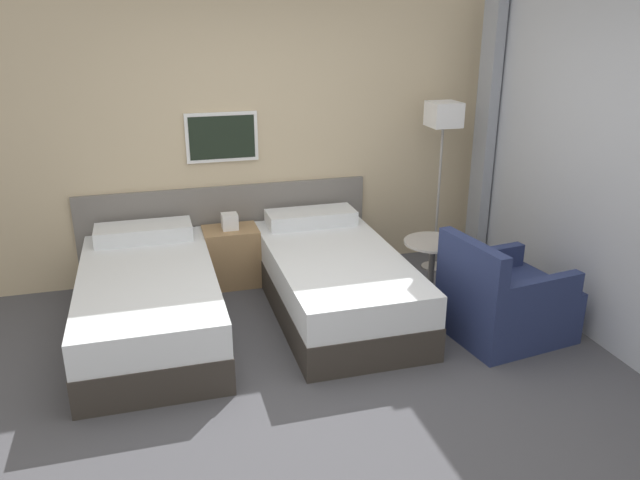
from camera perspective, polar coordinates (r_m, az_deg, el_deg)
The scene contains 9 objects.
ground_plane at distance 4.32m, azimuth 1.26°, elevation -13.01°, with size 16.00×16.00×0.00m, color #47474C.
wall_headboard at distance 5.78m, azimuth -5.13°, elevation 9.50°, with size 10.00×0.10×2.70m.
wall_window at distance 4.75m, azimuth 27.17°, elevation 5.47°, with size 0.21×4.60×2.70m.
bed_near_door at distance 4.99m, azimuth -15.34°, elevation -5.45°, with size 1.01×2.01×0.64m.
bed_near_window at distance 5.19m, azimuth 1.32°, elevation -3.69°, with size 1.01×2.01×0.64m.
nightstand at distance 5.73m, azimuth -8.09°, elevation -1.41°, with size 0.49×0.36×0.67m.
floor_lamp at distance 5.85m, azimuth 11.18°, elevation 10.06°, with size 0.27×0.27×1.61m.
side_table at distance 5.20m, azimuth 10.19°, elevation -2.00°, with size 0.47×0.47×0.61m.
armchair at distance 4.99m, azimuth 16.47°, elevation -5.57°, with size 0.94×0.83×0.82m.
Camera 1 is at (-1.07, -3.45, 2.37)m, focal length 35.00 mm.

